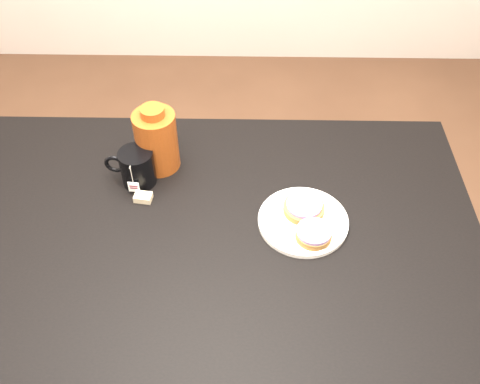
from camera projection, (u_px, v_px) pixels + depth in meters
The scene contains 8 objects.
ground_plane at pixel (213, 368), 1.87m from camera, with size 4.00×4.00×0.00m, color brown.
table at pixel (204, 252), 1.39m from camera, with size 1.40×0.90×0.75m.
plate at pixel (303, 221), 1.35m from camera, with size 0.23×0.23×0.02m.
bagel_back at pixel (304, 207), 1.36m from camera, with size 0.13×0.13×0.03m.
bagel_front at pixel (314, 234), 1.30m from camera, with size 0.09×0.09×0.03m.
mug at pixel (137, 167), 1.42m from camera, with size 0.14×0.10×0.10m.
teabag_pouch at pixel (143, 197), 1.40m from camera, with size 0.04×0.03×0.02m, color #C6B793.
bagel_package at pixel (157, 140), 1.44m from camera, with size 0.12×0.12×0.20m.
Camera 1 is at (0.11, -0.85, 1.78)m, focal length 40.00 mm.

